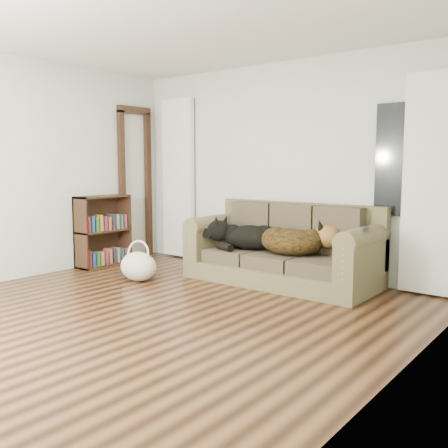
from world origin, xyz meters
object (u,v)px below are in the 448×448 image
Objects in this scene: bookshelf at (103,228)px; tote_bag at (138,267)px; sofa at (281,244)px; dog_shepherd at (295,242)px; dog_black_lab at (247,238)px.

tote_bag is at bearing -20.80° from bookshelf.
bookshelf is at bearing 162.36° from tote_bag.
sofa is at bearing 11.18° from bookshelf.
dog_shepherd is 2.67m from bookshelf.
sofa is 2.96× the size of dog_shepherd.
tote_bag is at bearing -139.89° from dog_black_lab.
bookshelf is at bearing -165.65° from sofa.
dog_black_lab is (-0.46, -0.03, 0.03)m from sofa.
bookshelf reaches higher than sofa.
sofa is 4.63× the size of tote_bag.
bookshelf reaches higher than dog_shepherd.
tote_bag is at bearing -144.94° from sofa.
bookshelf is at bearing 6.93° from dog_shepherd.
bookshelf is (-1.95, -0.58, 0.02)m from dog_black_lab.
sofa is at bearing -1.48° from dog_black_lab.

